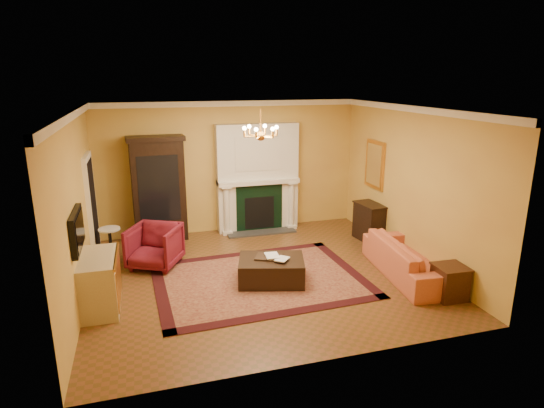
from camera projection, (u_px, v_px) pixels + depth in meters
name	position (u px, v px, depth m)	size (l,w,h in m)	color
floor	(262.00, 276.00, 8.35)	(6.00, 5.50, 0.02)	brown
ceiling	(260.00, 108.00, 7.53)	(6.00, 5.50, 0.02)	white
wall_back	(230.00, 167.00, 10.49)	(6.00, 0.02, 3.00)	#DEBA4F
wall_front	(321.00, 253.00, 5.39)	(6.00, 0.02, 3.00)	#DEBA4F
wall_left	(76.00, 210.00, 7.13)	(0.02, 5.50, 3.00)	#DEBA4F
wall_right	(412.00, 185.00, 8.75)	(0.02, 5.50, 3.00)	#DEBA4F
fireplace	(258.00, 180.00, 10.56)	(1.90, 0.70, 2.50)	silver
crown_molding	(247.00, 109.00, 8.44)	(6.00, 5.50, 0.12)	white
doorway	(92.00, 208.00, 8.84)	(0.08, 1.05, 2.10)	white
tv_panel	(77.00, 230.00, 6.63)	(0.09, 0.95, 0.58)	black
gilt_mirror	(375.00, 165.00, 10.00)	(0.06, 0.76, 1.05)	gold
chandelier	(261.00, 133.00, 7.64)	(0.63, 0.55, 0.53)	gold
oriental_rug	(260.00, 280.00, 8.14)	(3.66, 2.74, 0.01)	#4D1010
china_cabinet	(159.00, 191.00, 9.91)	(1.10, 0.50, 2.21)	black
wingback_armchair	(154.00, 244.00, 8.62)	(0.87, 0.81, 0.89)	maroon
pedestal_table	(111.00, 243.00, 8.75)	(0.41, 0.41, 0.73)	black
commode	(100.00, 282.00, 7.08)	(0.54, 1.14, 0.85)	#BBB088
coral_sofa	(409.00, 253.00, 8.23)	(2.24, 0.65, 0.88)	#CC6540
end_table	(450.00, 283.00, 7.41)	(0.46, 0.46, 0.54)	#3C2010
console_table	(369.00, 223.00, 10.05)	(0.41, 0.72, 0.80)	black
leather_ottoman	(271.00, 270.00, 8.01)	(1.13, 0.82, 0.42)	black
ottoman_tray	(268.00, 257.00, 8.00)	(0.43, 0.34, 0.03)	black
book_a	(266.00, 249.00, 7.92)	(0.23, 0.03, 0.31)	gray
book_b	(277.00, 251.00, 7.86)	(0.20, 0.02, 0.27)	gray
topiary_left	(234.00, 170.00, 10.30)	(0.16, 0.16, 0.44)	tan
topiary_right	(291.00, 167.00, 10.66)	(0.17, 0.17, 0.45)	tan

